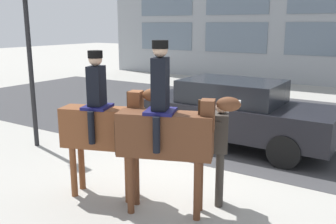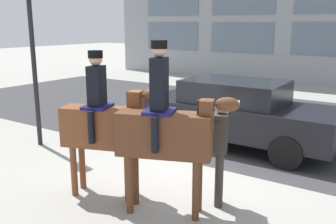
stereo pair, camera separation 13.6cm
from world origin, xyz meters
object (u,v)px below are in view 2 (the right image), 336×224
at_px(street_car_near_lane, 238,112).
at_px(mounted_horse_companion, 166,130).
at_px(pedestrian_bystander, 219,145).
at_px(traffic_light, 31,29).
at_px(mounted_horse_lead, 104,123).

bearing_deg(street_car_near_lane, mounted_horse_companion, -83.16).
relative_size(pedestrian_bystander, traffic_light, 0.42).
height_order(pedestrian_bystander, traffic_light, traffic_light).
bearing_deg(mounted_horse_lead, mounted_horse_companion, -16.09).
distance_m(mounted_horse_companion, pedestrian_bystander, 0.94).
bearing_deg(street_car_near_lane, pedestrian_bystander, -71.61).
xyz_separation_m(mounted_horse_companion, traffic_light, (-4.53, 1.07, 1.44)).
height_order(mounted_horse_companion, traffic_light, traffic_light).
relative_size(pedestrian_bystander, street_car_near_lane, 0.38).
bearing_deg(mounted_horse_companion, mounted_horse_lead, 162.33).
distance_m(mounted_horse_lead, traffic_light, 3.82).
xyz_separation_m(mounted_horse_lead, traffic_light, (-3.32, 1.14, 1.51)).
height_order(mounted_horse_companion, street_car_near_lane, mounted_horse_companion).
relative_size(mounted_horse_lead, traffic_light, 0.60).
bearing_deg(mounted_horse_companion, street_car_near_lane, 75.78).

